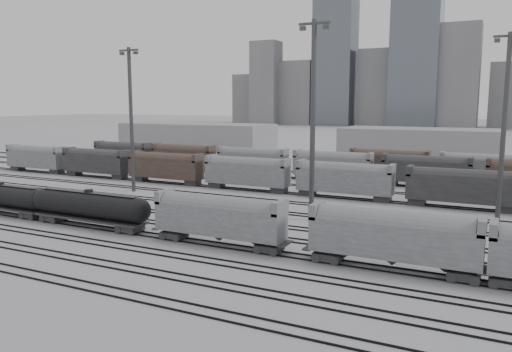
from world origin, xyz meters
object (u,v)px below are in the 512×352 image
at_px(tank_car_a, 1,196).
at_px(tank_car_b, 89,206).
at_px(hopper_car_a, 219,216).
at_px(hopper_car_b, 393,235).
at_px(light_mast_c, 313,117).

bearing_deg(tank_car_a, tank_car_b, 0.00).
distance_m(hopper_car_a, hopper_car_b, 17.76).
bearing_deg(hopper_car_a, tank_car_a, 180.00).
height_order(tank_car_b, hopper_car_b, hopper_car_b).
relative_size(tank_car_b, hopper_car_b, 1.19).
relative_size(tank_car_a, hopper_car_a, 1.16).
bearing_deg(tank_car_a, light_mast_c, 21.03).
height_order(tank_car_b, light_mast_c, light_mast_c).
bearing_deg(light_mast_c, hopper_car_b, -48.75).
distance_m(tank_car_b, hopper_car_a, 18.00).
height_order(hopper_car_b, light_mast_c, light_mast_c).
xyz_separation_m(tank_car_a, hopper_car_a, (33.72, -0.00, 0.80)).
relative_size(tank_car_b, light_mast_c, 0.72).
height_order(tank_car_a, hopper_car_a, hopper_car_a).
height_order(tank_car_a, light_mast_c, light_mast_c).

